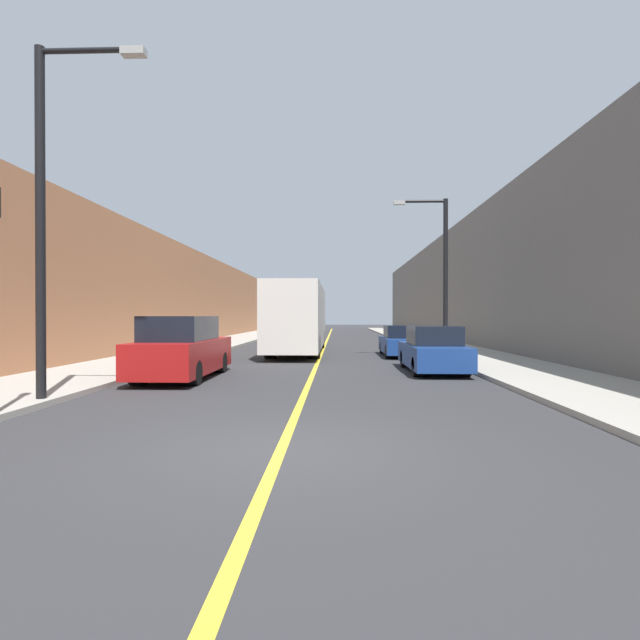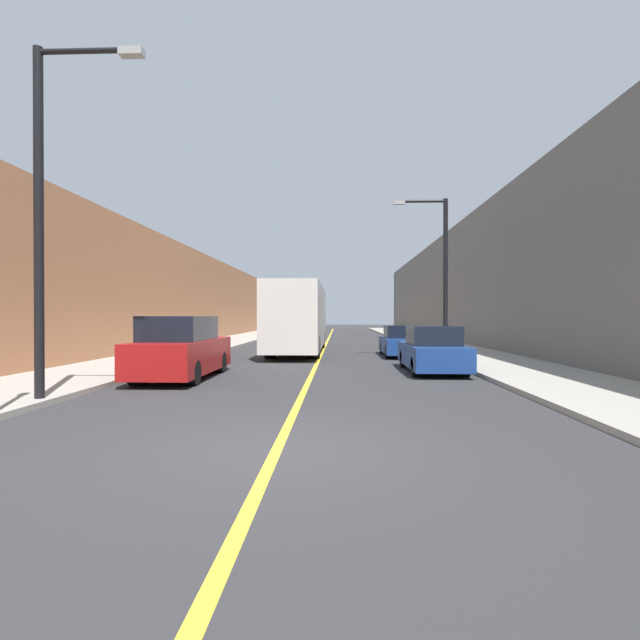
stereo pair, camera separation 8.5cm
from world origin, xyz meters
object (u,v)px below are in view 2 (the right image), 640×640
Objects in this scene: car_right_near at (432,351)px; street_lamp_right at (441,266)px; parked_suv_left at (181,350)px; bus at (299,317)px; street_lamp_left at (48,199)px; car_right_mid at (403,342)px.

car_right_near is 0.66× the size of street_lamp_right.
parked_suv_left is at bearing -165.32° from car_right_near.
street_lamp_left is at bearing -105.09° from bus.
street_lamp_right is (1.26, 4.89, 3.34)m from car_right_near.
street_lamp_left is at bearing -132.69° from street_lamp_right.
car_right_mid is 0.60× the size of street_lamp_left.
street_lamp_left is 1.09× the size of street_lamp_right.
street_lamp_left is (-1.42, -4.47, 3.47)m from parked_suv_left.
bus is 1.58× the size of street_lamp_left.
bus reaches higher than parked_suv_left.
car_right_mid is (-0.15, 6.52, -0.04)m from car_right_near.
bus reaches higher than car_right_mid.
parked_suv_left is 5.84m from street_lamp_left.
bus is 11.09m from parked_suv_left.
street_lamp_right is at bearing 37.31° from parked_suv_left.
bus is 10.15m from car_right_near.
street_lamp_left reaches higher than bus.
parked_suv_left is at bearing -131.95° from car_right_mid.
street_lamp_right reaches higher than parked_suv_left.
parked_suv_left is 0.67× the size of street_lamp_left.
street_lamp_right is at bearing -30.30° from bus.
street_lamp_right is (6.44, -3.77, 2.22)m from bus.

